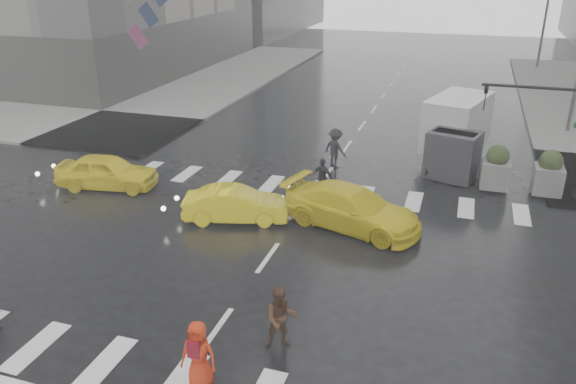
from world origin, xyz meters
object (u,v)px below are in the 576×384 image
(traffic_signal_pole, at_px, (560,120))
(box_truck, at_px, (456,131))
(pedestrian_orange, at_px, (199,355))
(taxi_mid, at_px, (236,204))
(taxi_front, at_px, (107,172))
(pedestrian_brown, at_px, (281,318))

(traffic_signal_pole, xyz_separation_m, box_truck, (-3.77, 3.00, -1.61))
(traffic_signal_pole, distance_m, pedestrian_orange, 16.52)
(traffic_signal_pole, height_order, taxi_mid, traffic_signal_pole)
(taxi_front, xyz_separation_m, taxi_mid, (6.33, -1.29, -0.08))
(pedestrian_orange, bearing_deg, taxi_mid, 103.08)
(pedestrian_orange, distance_m, box_truck, 17.64)
(taxi_mid, bearing_deg, box_truck, -56.26)
(taxi_front, relative_size, box_truck, 0.74)
(pedestrian_orange, height_order, taxi_front, pedestrian_orange)
(traffic_signal_pole, distance_m, pedestrian_brown, 14.27)
(pedestrian_orange, relative_size, taxi_front, 0.40)
(pedestrian_brown, bearing_deg, traffic_signal_pole, 34.93)
(pedestrian_brown, distance_m, pedestrian_orange, 2.28)
(pedestrian_brown, relative_size, taxi_mid, 0.44)
(box_truck, bearing_deg, pedestrian_brown, -86.69)
(pedestrian_orange, xyz_separation_m, box_truck, (4.71, 16.98, 0.76))
(traffic_signal_pole, relative_size, taxi_mid, 1.18)
(pedestrian_brown, height_order, pedestrian_orange, same)
(taxi_mid, xyz_separation_m, box_truck, (7.29, 8.73, 0.98))
(pedestrian_orange, bearing_deg, taxi_front, 128.79)
(taxi_front, bearing_deg, pedestrian_orange, -147.35)
(pedestrian_brown, bearing_deg, pedestrian_orange, -149.17)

